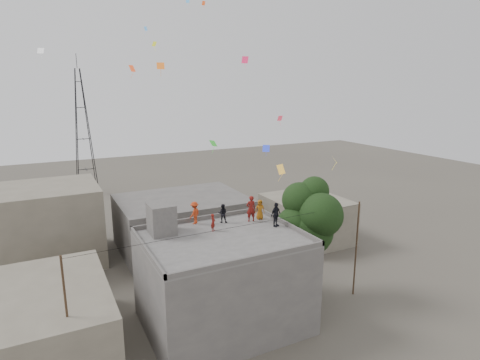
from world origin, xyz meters
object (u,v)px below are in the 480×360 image
object	(u,v)px
person_dark_adult	(276,215)
tree	(310,219)
stair_head_box	(162,219)
transmission_tower	(83,132)
person_red_adult	(251,209)

from	to	relation	value
person_dark_adult	tree	bearing A→B (deg)	-16.16
stair_head_box	transmission_tower	size ratio (longest dim) A/B	0.10
stair_head_box	person_red_adult	size ratio (longest dim) A/B	1.06
transmission_tower	tree	bearing A→B (deg)	-73.91
transmission_tower	stair_head_box	bearing A→B (deg)	-88.77
tree	transmission_tower	distance (m)	41.12
stair_head_box	tree	xyz separation A→B (m)	(10.57, -2.00, -1.00)
stair_head_box	transmission_tower	world-z (taller)	transmission_tower
tree	transmission_tower	world-z (taller)	transmission_tower
transmission_tower	person_red_adult	distance (m)	38.66
stair_head_box	person_red_adult	xyz separation A→B (m)	(6.38, -0.54, -0.06)
transmission_tower	person_red_adult	world-z (taller)	transmission_tower
tree	person_red_adult	xyz separation A→B (m)	(-4.19, 1.47, 0.94)
stair_head_box	tree	distance (m)	10.80
person_red_adult	person_dark_adult	size ratio (longest dim) A/B	1.11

